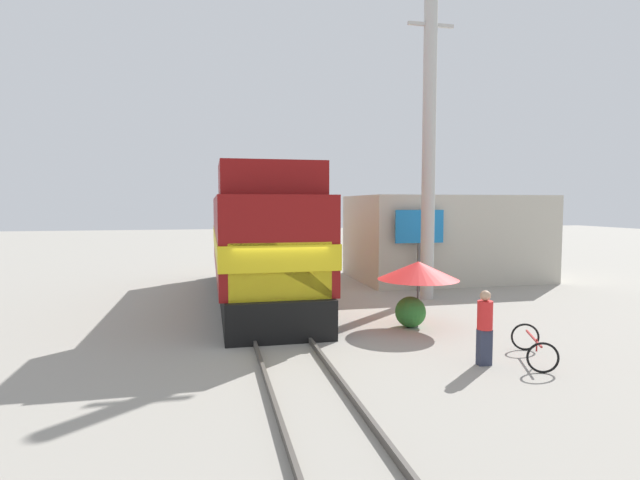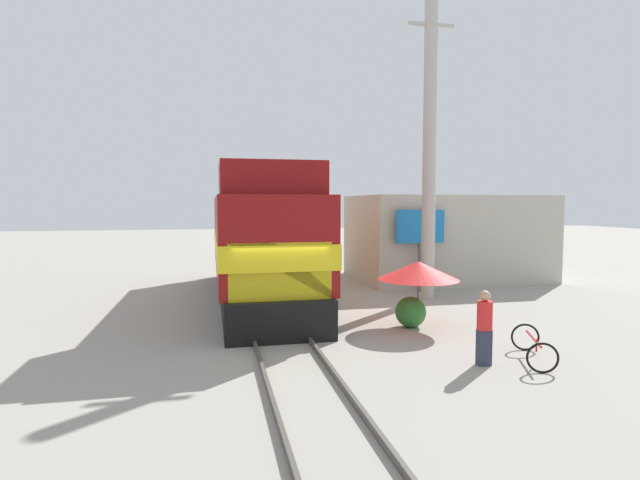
% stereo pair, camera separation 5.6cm
% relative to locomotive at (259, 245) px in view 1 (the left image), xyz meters
% --- Properties ---
extents(ground_plane, '(120.00, 120.00, 0.00)m').
position_rel_locomotive_xyz_m(ground_plane, '(0.00, -4.77, -2.09)').
color(ground_plane, gray).
extents(rail_near, '(0.08, 34.35, 0.15)m').
position_rel_locomotive_xyz_m(rail_near, '(-0.72, -4.77, -2.01)').
color(rail_near, '#4C4742').
rests_on(rail_near, ground_plane).
extents(rail_far, '(0.08, 34.35, 0.15)m').
position_rel_locomotive_xyz_m(rail_far, '(0.72, -4.77, -2.01)').
color(rail_far, '#4C4742').
rests_on(rail_far, ground_plane).
extents(locomotive, '(3.23, 12.77, 4.84)m').
position_rel_locomotive_xyz_m(locomotive, '(0.00, 0.00, 0.00)').
color(locomotive, black).
rests_on(locomotive, ground_plane).
extents(utility_pole, '(1.80, 0.50, 11.62)m').
position_rel_locomotive_xyz_m(utility_pole, '(6.30, -0.94, 3.76)').
color(utility_pole, '#B2B2AD').
rests_on(utility_pole, ground_plane).
extents(vendor_umbrella, '(2.38, 2.38, 1.94)m').
position_rel_locomotive_xyz_m(vendor_umbrella, '(4.16, -4.99, -0.41)').
color(vendor_umbrella, '#4C4C4C').
rests_on(vendor_umbrella, ground_plane).
extents(billboard_sign, '(2.10, 0.12, 3.38)m').
position_rel_locomotive_xyz_m(billboard_sign, '(6.65, 0.61, 0.42)').
color(billboard_sign, '#595959').
rests_on(billboard_sign, ground_plane).
extents(shrub_cluster, '(0.91, 0.91, 0.91)m').
position_rel_locomotive_xyz_m(shrub_cluster, '(3.94, -4.98, -1.63)').
color(shrub_cluster, '#2D722D').
rests_on(shrub_cluster, ground_plane).
extents(person_bystander, '(0.34, 0.34, 1.70)m').
position_rel_locomotive_xyz_m(person_bystander, '(4.19, -8.58, -1.17)').
color(person_bystander, '#2D3347').
rests_on(person_bystander, ground_plane).
extents(bicycle, '(1.31, 1.88, 0.68)m').
position_rel_locomotive_xyz_m(bicycle, '(5.46, -8.57, -1.74)').
color(bicycle, black).
rests_on(bicycle, ground_plane).
extents(building_block_distant, '(8.69, 5.68, 4.02)m').
position_rel_locomotive_xyz_m(building_block_distant, '(9.36, 3.80, -0.08)').
color(building_block_distant, '#B7B2A3').
rests_on(building_block_distant, ground_plane).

